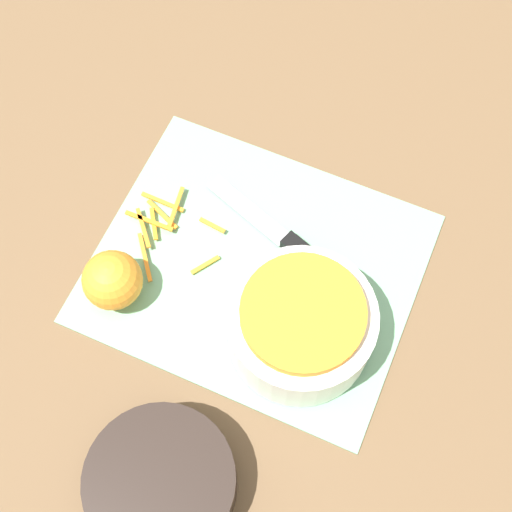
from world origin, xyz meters
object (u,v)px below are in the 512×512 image
Objects in this scene: orange_left at (112,280)px; bowl_dark at (162,483)px; bowl_speckled at (301,324)px; knife at (306,256)px.

bowl_dark is at bearing 130.43° from orange_left.
bowl_speckled is 0.22m from orange_left.
bowl_speckled is 0.72× the size of knife.
bowl_speckled reaches higher than knife.
bowl_dark is at bearing 71.83° from bowl_speckled.
bowl_speckled is at bearing -108.17° from bowl_dark.
orange_left is (0.15, -0.17, 0.01)m from bowl_dark.
bowl_speckled is 0.11m from knife.
orange_left reaches higher than knife.
knife is 3.27× the size of orange_left.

